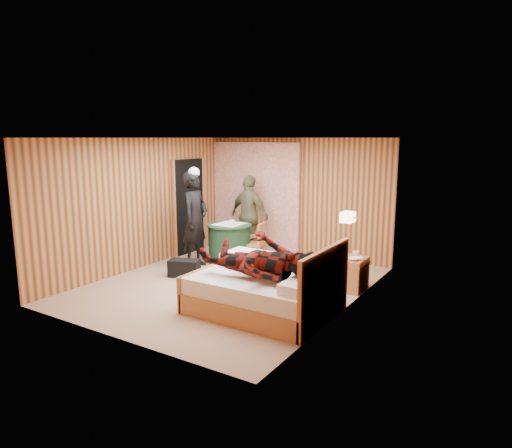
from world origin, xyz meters
The scene contains 23 objects.
floor centered at (0.00, 0.00, 0.00)m, with size 4.20×5.00×0.01m, color tan.
ceiling centered at (0.00, 0.00, 2.50)m, with size 4.20×5.00×0.01m, color white.
wall_back centered at (0.00, 2.50, 1.25)m, with size 4.20×0.02×2.50m, color tan.
wall_left centered at (-2.10, 0.00, 1.25)m, with size 0.02×5.00×2.50m, color tan.
wall_right centered at (2.10, 0.00, 1.25)m, with size 0.02×5.00×2.50m, color tan.
curtain centered at (-1.00, 2.43, 1.20)m, with size 2.20×0.08×2.40m, color white.
doorway centered at (-2.06, 1.40, 1.02)m, with size 0.06×0.90×2.05m, color black.
wall_lamp centered at (1.92, 0.45, 1.30)m, with size 0.26×0.24×0.16m.
bed centered at (1.13, -0.67, 0.31)m, with size 1.98×1.54×1.06m.
nightstand centered at (1.88, 0.89, 0.28)m, with size 0.41×0.56×0.54m.
round_table centered at (-0.83, 1.18, 0.40)m, with size 0.90×0.90×0.80m.
chair_far centered at (-0.83, 1.89, 0.54)m, with size 0.43×0.43×0.93m.
chair_near centered at (-0.30, 1.38, 0.49)m, with size 0.45×0.45×0.84m.
duffel_bag centered at (-0.99, -0.03, 0.16)m, with size 0.55×0.29×0.31m, color black.
sneaker_left centered at (-0.22, 0.34, 0.06)m, with size 0.28×0.11×0.12m, color white.
sneaker_right centered at (0.15, 1.19, 0.05)m, with size 0.25×0.10×0.11m, color white.
woman_standing centered at (-1.22, 0.58, 0.94)m, with size 0.68×0.45×1.87m, color black.
man_at_table centered at (-0.83, 1.94, 0.86)m, with size 1.01×0.42×1.72m, color #636242.
man_on_bed centered at (1.15, -0.89, 0.96)m, with size 1.77×0.67×0.86m, color #671109.
book_lower centered at (1.88, 0.84, 0.55)m, with size 0.17×0.22×0.02m, color white.
book_upper centered at (1.88, 0.84, 0.57)m, with size 0.16×0.22×0.02m, color white.
cup_nightstand centered at (1.88, 1.02, 0.59)m, with size 0.10×0.10×0.09m, color white.
cup_table centered at (-0.73, 1.13, 0.85)m, with size 0.12×0.12×0.10m, color white.
Camera 1 is at (4.38, -6.16, 2.50)m, focal length 32.00 mm.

